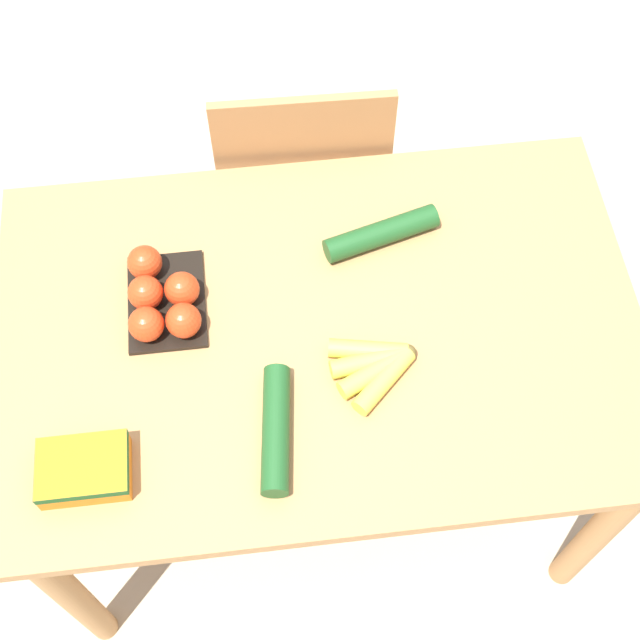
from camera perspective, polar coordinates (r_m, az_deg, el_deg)
The scene contains 8 objects.
ground_plane at distance 2.38m, azimuth -0.00°, elevation -9.28°, with size 12.00×12.00×0.00m, color #B7A88E.
dining_table at distance 1.79m, azimuth -0.00°, elevation -2.20°, with size 1.24×0.81×0.74m.
chair at distance 2.24m, azimuth -1.21°, elevation 8.83°, with size 0.43×0.41×0.90m.
banana_bunch at distance 1.64m, azimuth 3.57°, elevation -2.92°, with size 0.16×0.16×0.04m.
tomato_pack at distance 1.71m, azimuth -10.12°, elevation 1.38°, with size 0.15×0.22×0.08m.
carrot_bag at distance 1.60m, azimuth -14.90°, elevation -9.18°, with size 0.16×0.11×0.05m.
cucumber_near at distance 1.79m, azimuth 3.94°, elevation 5.56°, with size 0.24×0.11×0.05m.
cucumber_far at distance 1.58m, azimuth -2.84°, elevation -7.01°, with size 0.07×0.24×0.05m.
Camera 1 is at (-0.10, -0.82, 2.23)m, focal length 50.00 mm.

